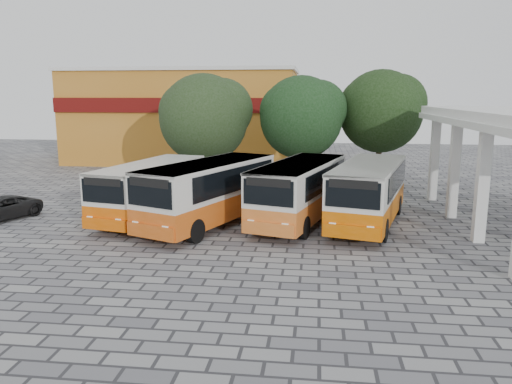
# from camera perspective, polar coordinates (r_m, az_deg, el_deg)

# --- Properties ---
(ground) EXTENTS (90.00, 90.00, 0.00)m
(ground) POSITION_cam_1_polar(r_m,az_deg,el_deg) (20.20, 3.62, -6.40)
(ground) COLOR #5C5B61
(ground) RESTS_ON ground
(shophouse_block) EXTENTS (20.40, 10.40, 8.30)m
(shophouse_block) POSITION_cam_1_polar(r_m,az_deg,el_deg) (46.85, -8.05, 8.65)
(shophouse_block) COLOR #B36E1E
(shophouse_block) RESTS_ON ground
(bus_far_left) EXTENTS (3.85, 8.01, 2.75)m
(bus_far_left) POSITION_cam_1_polar(r_m,az_deg,el_deg) (25.06, -11.96, 0.57)
(bus_far_left) COLOR #D65202
(bus_far_left) RESTS_ON ground
(bus_centre_left) EXTENTS (5.45, 8.87, 2.99)m
(bus_centre_left) POSITION_cam_1_polar(r_m,az_deg,el_deg) (23.28, -5.36, 0.31)
(bus_centre_left) COLOR #C55011
(bus_centre_left) RESTS_ON ground
(bus_centre_right) EXTENTS (4.59, 8.53, 2.90)m
(bus_centre_right) POSITION_cam_1_polar(r_m,az_deg,el_deg) (23.81, 5.00, 0.44)
(bus_centre_right) COLOR orange
(bus_centre_right) RESTS_ON ground
(bus_far_right) EXTENTS (4.44, 8.55, 2.92)m
(bus_far_right) POSITION_cam_1_polar(r_m,az_deg,el_deg) (23.89, 12.79, 0.26)
(bus_far_right) COLOR #C95700
(bus_far_right) RESTS_ON ground
(tree_left) EXTENTS (6.13, 5.84, 7.44)m
(tree_left) POSITION_cam_1_polar(r_m,az_deg,el_deg) (33.29, -5.84, 8.71)
(tree_left) COLOR #392514
(tree_left) RESTS_ON ground
(tree_middle) EXTENTS (5.64, 5.37, 7.29)m
(tree_middle) POSITION_cam_1_polar(r_m,az_deg,el_deg) (32.74, 5.31, 8.80)
(tree_middle) COLOR #362712
(tree_middle) RESTS_ON ground
(tree_right) EXTENTS (5.76, 5.49, 7.71)m
(tree_right) POSITION_cam_1_polar(r_m,az_deg,el_deg) (34.53, 14.19, 9.24)
(tree_right) COLOR #392810
(tree_right) RESTS_ON ground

